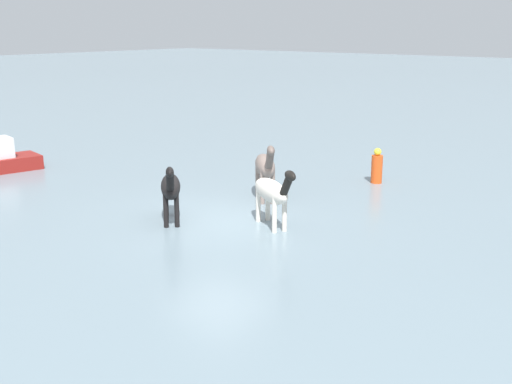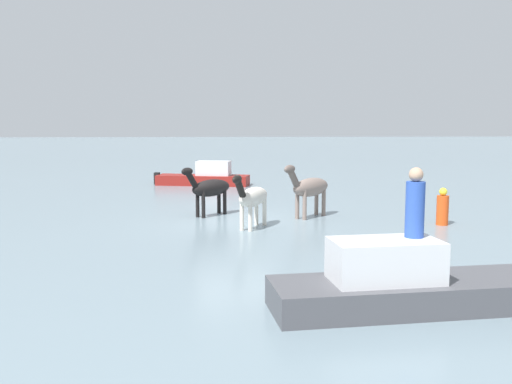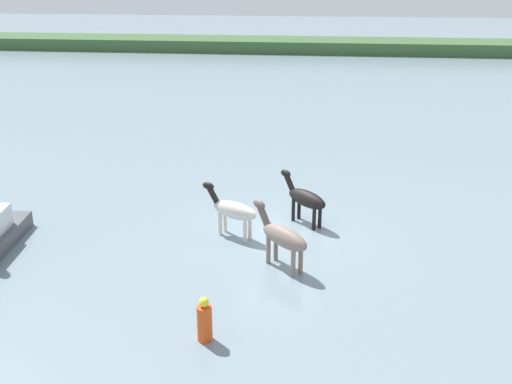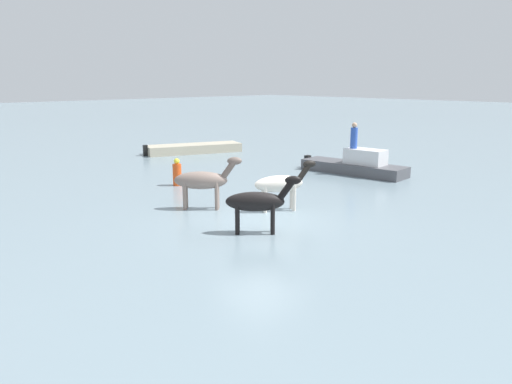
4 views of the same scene
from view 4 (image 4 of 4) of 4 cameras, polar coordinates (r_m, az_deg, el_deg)
The scene contains 8 objects.
ground_plane at distance 15.60m, azimuth 0.50°, elevation -3.38°, with size 178.73×178.73×0.00m, color gray.
horse_dun_straggler at distance 14.22m, azimuth 0.20°, elevation -1.13°, with size 1.79×1.73×1.68m.
horse_chestnut_trailing at distance 16.97m, azimuth -6.02°, elevation 1.31°, with size 1.90×1.86×1.79m.
horse_rear_stallion at distance 16.69m, azimuth 2.87°, elevation 0.93°, with size 2.04×1.31×1.67m.
boat_launch_far at distance 23.85m, azimuth 11.24°, elevation 2.82°, with size 1.92×5.29×1.35m.
boat_dinghy_port at distance 30.33m, azimuth -7.12°, elevation 4.80°, with size 5.81×3.33×0.77m.
person_boatman_standing at distance 23.56m, azimuth 11.09°, elevation 6.22°, with size 0.32×0.32×1.19m.
buoy_channel_marker at distance 21.02m, azimuth -8.97°, elevation 2.12°, with size 0.36×0.36×1.14m.
Camera 4 is at (10.34, 10.84, 4.34)m, focal length 35.14 mm.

